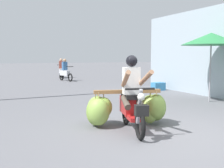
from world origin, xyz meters
The scene contains 6 objects.
ground_plane centered at (0.00, 0.00, 0.00)m, with size 120.00×120.00×0.00m, color slate.
motorbike_main_loaded centered at (-0.48, 0.97, 0.46)m, with size 1.95×2.02×1.58m.
motorbike_distant_ahead_left centered at (1.64, 15.20, 0.57)m, with size 0.54×1.61×1.40m.
motorbike_distant_ahead_right centered at (1.26, 12.69, 0.57)m, with size 0.62×1.59×1.40m.
market_umbrella_near_shop centered at (3.62, 2.74, 2.14)m, with size 2.00×2.00×2.34m.
produce_crate centered at (3.86, 6.16, 0.18)m, with size 0.56×0.40×0.36m, color teal.
Camera 1 is at (-3.30, -4.34, 1.56)m, focal length 44.11 mm.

